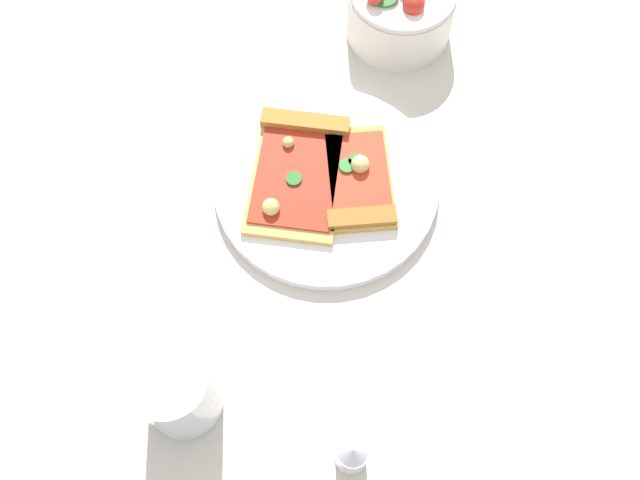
{
  "coord_description": "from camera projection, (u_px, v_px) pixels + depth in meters",
  "views": [
    {
      "loc": [
        0.3,
        0.17,
        0.69
      ],
      "look_at": [
        0.06,
        -0.02,
        0.03
      ],
      "focal_mm": 40.13,
      "sensor_mm": 36.0,
      "label": 1
    }
  ],
  "objects": [
    {
      "name": "pepper_shaker",
      "position": [
        352.0,
        455.0,
        0.64
      ],
      "size": [
        0.03,
        0.03,
        0.06
      ],
      "color": "silver",
      "rests_on": "ground_plane"
    },
    {
      "name": "plate",
      "position": [
        325.0,
        185.0,
        0.78
      ],
      "size": [
        0.24,
        0.24,
        0.01
      ],
      "primitive_type": "cylinder",
      "color": "white",
      "rests_on": "ground_plane"
    },
    {
      "name": "pizza_slice_far",
      "position": [
        298.0,
        167.0,
        0.77
      ],
      "size": [
        0.18,
        0.16,
        0.02
      ],
      "color": "#E5B256",
      "rests_on": "plate"
    },
    {
      "name": "pizza_slice_near",
      "position": [
        359.0,
        184.0,
        0.76
      ],
      "size": [
        0.14,
        0.14,
        0.03
      ],
      "color": "gold",
      "rests_on": "plate"
    },
    {
      "name": "ground_plane",
      "position": [
        369.0,
        217.0,
        0.77
      ],
      "size": [
        2.4,
        2.4,
        0.0
      ],
      "primitive_type": "plane",
      "color": "beige",
      "rests_on": "ground"
    },
    {
      "name": "salad_bowl",
      "position": [
        400.0,
        10.0,
        0.84
      ],
      "size": [
        0.13,
        0.13,
        0.08
      ],
      "color": "white",
      "rests_on": "ground_plane"
    },
    {
      "name": "soda_glass",
      "position": [
        178.0,
        392.0,
        0.64
      ],
      "size": [
        0.07,
        0.07,
        0.1
      ],
      "color": "silver",
      "rests_on": "ground_plane"
    }
  ]
}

